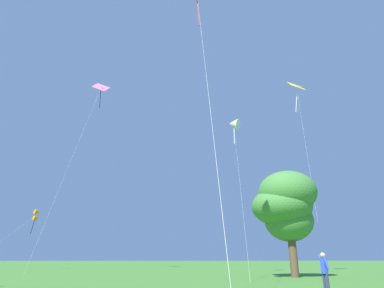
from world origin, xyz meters
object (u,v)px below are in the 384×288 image
(kite_orange_box, at_px, (35,216))
(kite_white_distant, at_px, (234,124))
(tree_left_oak, at_px, (286,205))
(person_far_back, at_px, (324,269))
(kite_yellow_diamond, at_px, (297,93))
(kite_red_high, at_px, (198,3))
(kite_pink_low, at_px, (100,93))

(kite_orange_box, distance_m, kite_white_distant, 30.03)
(kite_white_distant, distance_m, tree_left_oak, 11.90)
(kite_orange_box, xyz_separation_m, person_far_back, (24.65, -32.74, -5.95))
(kite_yellow_diamond, relative_size, tree_left_oak, 2.56)
(kite_red_high, bearing_deg, person_far_back, -21.18)
(kite_white_distant, bearing_deg, tree_left_oak, -64.82)
(kite_yellow_diamond, height_order, kite_white_distant, kite_yellow_diamond)
(kite_orange_box, xyz_separation_m, kite_white_distant, (25.23, -13.84, 8.61))
(kite_red_high, distance_m, person_far_back, 16.35)
(kite_red_high, relative_size, kite_white_distant, 1.10)
(kite_orange_box, xyz_separation_m, tree_left_oak, (28.05, -19.85, -1.27))
(kite_red_high, xyz_separation_m, person_far_back, (5.05, -1.95, -15.43))
(kite_pink_low, xyz_separation_m, tree_left_oak, (20.41, -16.76, -18.77))
(kite_orange_box, relative_size, tree_left_oak, 1.04)
(kite_yellow_diamond, height_order, person_far_back, kite_yellow_diamond)
(kite_orange_box, bearing_deg, person_far_back, -53.03)
(kite_yellow_diamond, bearing_deg, tree_left_oak, -128.21)
(kite_yellow_diamond, xyz_separation_m, kite_white_distant, (-7.91, -0.45, -4.46))
(kite_white_distant, height_order, person_far_back, kite_white_distant)
(kite_orange_box, height_order, tree_left_oak, tree_left_oak)
(kite_yellow_diamond, xyz_separation_m, tree_left_oak, (-5.08, -6.45, -14.34))
(kite_red_high, height_order, person_far_back, kite_red_high)
(tree_left_oak, bearing_deg, person_far_back, -104.77)
(kite_yellow_diamond, bearing_deg, kite_pink_low, 157.99)
(kite_red_high, xyz_separation_m, kite_pink_low, (-11.96, 27.70, 8.02))
(kite_red_high, bearing_deg, kite_yellow_diamond, 52.13)
(kite_yellow_diamond, xyz_separation_m, person_far_back, (-8.48, -19.35, -19.01))
(kite_red_high, relative_size, tree_left_oak, 2.12)
(kite_yellow_diamond, xyz_separation_m, kite_pink_low, (-25.49, 10.30, 4.43))
(kite_red_high, height_order, kite_pink_low, kite_pink_low)
(kite_orange_box, height_order, person_far_back, kite_orange_box)
(kite_yellow_diamond, relative_size, kite_pink_low, 0.82)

